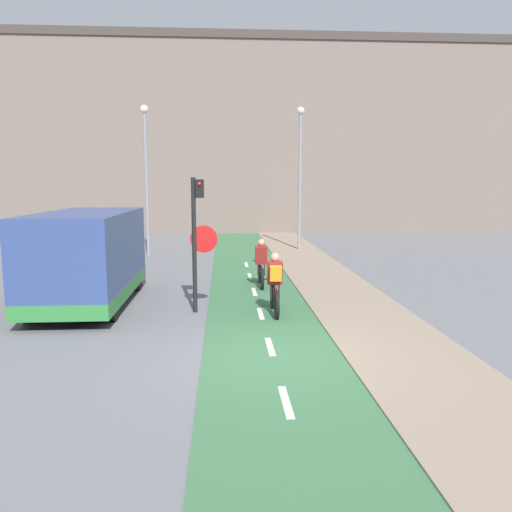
{
  "coord_description": "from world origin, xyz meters",
  "views": [
    {
      "loc": [
        -0.89,
        -8.85,
        3.17
      ],
      "look_at": [
        0.0,
        4.71,
        1.2
      ],
      "focal_mm": 35.0,
      "sensor_mm": 36.0,
      "label": 1
    }
  ],
  "objects_px": {
    "street_lamp_far": "(146,164)",
    "van": "(88,259)",
    "cyclist_near": "(275,285)",
    "cyclist_far": "(261,265)",
    "traffic_light_pole": "(197,230)",
    "street_lamp_sidewalk": "(300,164)"
  },
  "relations": [
    {
      "from": "street_lamp_far",
      "to": "van",
      "type": "height_order",
      "value": "street_lamp_far"
    },
    {
      "from": "cyclist_near",
      "to": "street_lamp_far",
      "type": "bearing_deg",
      "value": 113.69
    },
    {
      "from": "street_lamp_far",
      "to": "van",
      "type": "distance_m",
      "value": 9.57
    },
    {
      "from": "cyclist_far",
      "to": "van",
      "type": "height_order",
      "value": "van"
    },
    {
      "from": "traffic_light_pole",
      "to": "street_lamp_far",
      "type": "xyz_separation_m",
      "value": [
        -2.71,
        10.14,
        1.95
      ]
    },
    {
      "from": "traffic_light_pole",
      "to": "cyclist_far",
      "type": "distance_m",
      "value": 3.74
    },
    {
      "from": "traffic_light_pole",
      "to": "street_lamp_sidewalk",
      "type": "distance_m",
      "value": 12.45
    },
    {
      "from": "street_lamp_sidewalk",
      "to": "cyclist_near",
      "type": "distance_m",
      "value": 12.53
    },
    {
      "from": "cyclist_near",
      "to": "van",
      "type": "distance_m",
      "value": 4.99
    },
    {
      "from": "traffic_light_pole",
      "to": "cyclist_far",
      "type": "bearing_deg",
      "value": 59.08
    },
    {
      "from": "street_lamp_sidewalk",
      "to": "cyclist_far",
      "type": "xyz_separation_m",
      "value": [
        -2.48,
        -8.53,
        -3.44
      ]
    },
    {
      "from": "cyclist_near",
      "to": "cyclist_far",
      "type": "relative_size",
      "value": 1.04
    },
    {
      "from": "traffic_light_pole",
      "to": "street_lamp_far",
      "type": "relative_size",
      "value": 0.51
    },
    {
      "from": "traffic_light_pole",
      "to": "cyclist_near",
      "type": "distance_m",
      "value": 2.32
    },
    {
      "from": "street_lamp_far",
      "to": "cyclist_far",
      "type": "height_order",
      "value": "street_lamp_far"
    },
    {
      "from": "street_lamp_sidewalk",
      "to": "traffic_light_pole",
      "type": "bearing_deg",
      "value": -110.34
    },
    {
      "from": "cyclist_near",
      "to": "cyclist_far",
      "type": "bearing_deg",
      "value": 91.51
    },
    {
      "from": "street_lamp_sidewalk",
      "to": "van",
      "type": "relative_size",
      "value": 1.29
    },
    {
      "from": "street_lamp_sidewalk",
      "to": "van",
      "type": "height_order",
      "value": "street_lamp_sidewalk"
    },
    {
      "from": "street_lamp_far",
      "to": "cyclist_far",
      "type": "distance_m",
      "value": 9.09
    },
    {
      "from": "street_lamp_sidewalk",
      "to": "cyclist_far",
      "type": "bearing_deg",
      "value": -106.22
    },
    {
      "from": "traffic_light_pole",
      "to": "van",
      "type": "relative_size",
      "value": 0.64
    }
  ]
}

